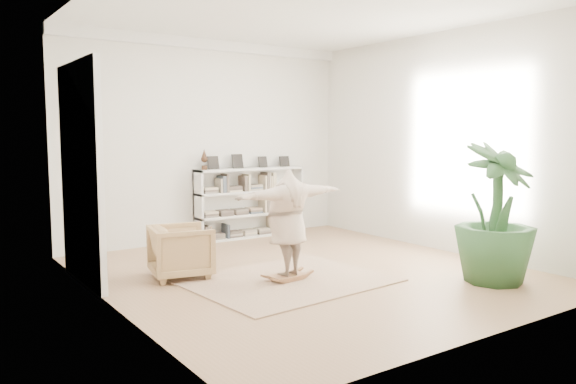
% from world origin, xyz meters
% --- Properties ---
extents(floor, '(6.00, 6.00, 0.00)m').
position_xyz_m(floor, '(0.00, 0.00, 0.00)').
color(floor, '#9A734F').
rests_on(floor, ground).
extents(room_shell, '(6.00, 6.00, 6.00)m').
position_xyz_m(room_shell, '(0.00, 2.94, 3.51)').
color(room_shell, silver).
rests_on(room_shell, floor).
extents(doors, '(0.09, 1.78, 2.92)m').
position_xyz_m(doors, '(-2.70, 1.30, 1.40)').
color(doors, white).
rests_on(doors, floor).
extents(bookshelf, '(2.20, 0.35, 1.64)m').
position_xyz_m(bookshelf, '(0.74, 2.82, 0.64)').
color(bookshelf, silver).
rests_on(bookshelf, floor).
extents(armchair, '(0.92, 0.90, 0.72)m').
position_xyz_m(armchair, '(-1.57, 0.75, 0.36)').
color(armchair, tan).
rests_on(armchair, floor).
extents(rug, '(2.65, 2.19, 0.02)m').
position_xyz_m(rug, '(-0.50, -0.23, 0.01)').
color(rug, tan).
rests_on(rug, floor).
extents(rocker_board, '(0.50, 0.33, 0.10)m').
position_xyz_m(rocker_board, '(-0.50, -0.23, 0.07)').
color(rocker_board, brown).
rests_on(rocker_board, rug).
extents(person, '(1.75, 0.60, 1.39)m').
position_xyz_m(person, '(-0.50, -0.23, 0.82)').
color(person, '#BEA48E').
rests_on(person, rocker_board).
extents(houseplant, '(1.09, 1.09, 1.83)m').
position_xyz_m(houseplant, '(1.69, -1.81, 0.92)').
color(houseplant, '#2B542A').
rests_on(houseplant, floor).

